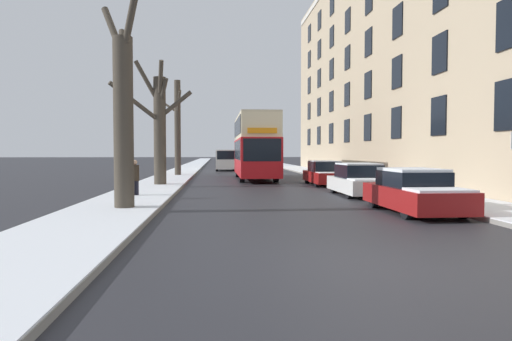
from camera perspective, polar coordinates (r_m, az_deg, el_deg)
ground_plane at (r=8.18m, az=14.97°, el=-11.31°), size 320.00×320.00×0.00m
sidewalk_left at (r=60.60m, az=-7.95°, el=0.58°), size 2.92×130.00×0.16m
sidewalk_right at (r=61.13m, az=3.41°, el=0.62°), size 2.92×130.00×0.16m
terrace_facade_right at (r=36.63m, az=19.49°, el=13.26°), size 9.10×45.42×17.87m
bare_tree_left_0 at (r=15.12m, az=-16.25°, el=6.73°), size 1.57×2.30×6.82m
bare_tree_left_1 at (r=25.35m, az=-12.07°, el=5.62°), size 4.17×2.11×6.79m
bare_tree_left_2 at (r=35.57m, az=-9.79°, el=5.44°), size 1.68×2.20×7.38m
double_decker_bus at (r=31.73m, az=-0.13°, el=3.36°), size 2.51×10.43×4.39m
parked_car_0 at (r=15.26m, az=19.17°, el=-2.56°), size 1.86×4.55×1.40m
parked_car_1 at (r=20.51m, az=12.78°, el=-1.25°), size 1.87×4.25×1.42m
parked_car_2 at (r=26.80m, az=8.56°, el=-0.40°), size 1.73×4.54×1.40m
oncoming_van at (r=46.83m, az=-3.84°, el=1.41°), size 1.96×4.93×2.12m
pedestrian_left_sidewalk at (r=19.16m, az=-14.90°, el=-0.86°), size 0.35×0.35×1.59m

